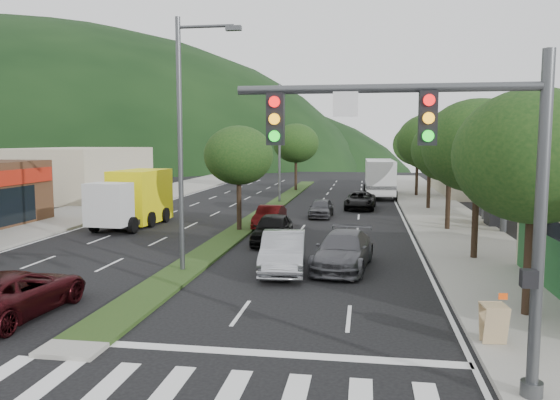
% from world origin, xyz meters
% --- Properties ---
extents(ground, '(160.00, 160.00, 0.00)m').
position_xyz_m(ground, '(0.00, 0.00, 0.00)').
color(ground, black).
rests_on(ground, ground).
extents(sidewalk_right, '(5.00, 90.00, 0.15)m').
position_xyz_m(sidewalk_right, '(12.50, 25.00, 0.07)').
color(sidewalk_right, gray).
rests_on(sidewalk_right, ground).
extents(sidewalk_left, '(6.00, 90.00, 0.15)m').
position_xyz_m(sidewalk_left, '(-13.00, 25.00, 0.07)').
color(sidewalk_left, gray).
rests_on(sidewalk_left, ground).
extents(median, '(1.60, 56.00, 0.12)m').
position_xyz_m(median, '(0.00, 28.00, 0.06)').
color(median, '#213B15').
rests_on(median, ground).
extents(crosswalk, '(19.00, 2.20, 0.01)m').
position_xyz_m(crosswalk, '(0.00, -2.00, 0.01)').
color(crosswalk, silver).
rests_on(crosswalk, ground).
extents(traffic_signal, '(6.12, 0.40, 7.00)m').
position_xyz_m(traffic_signal, '(9.03, -1.54, 4.65)').
color(traffic_signal, '#47494C').
rests_on(traffic_signal, ground).
extents(bldg_left_far, '(9.00, 14.00, 4.60)m').
position_xyz_m(bldg_left_far, '(-19.00, 34.00, 2.30)').
color(bldg_left_far, '#B8AA92').
rests_on(bldg_left_far, ground).
extents(bldg_right_far, '(10.00, 16.00, 5.20)m').
position_xyz_m(bldg_right_far, '(19.50, 44.00, 2.60)').
color(bldg_right_far, '#B8AA92').
rests_on(bldg_right_far, ground).
extents(hill_far, '(176.00, 132.00, 82.00)m').
position_xyz_m(hill_far, '(-80.00, 110.00, 0.00)').
color(hill_far, black).
rests_on(hill_far, ground).
extents(tree_r_a, '(4.60, 4.60, 6.63)m').
position_xyz_m(tree_r_a, '(12.00, 4.00, 4.82)').
color(tree_r_a, black).
rests_on(tree_r_a, sidewalk_right).
extents(tree_r_b, '(4.80, 4.80, 6.94)m').
position_xyz_m(tree_r_b, '(12.00, 12.00, 5.04)').
color(tree_r_b, black).
rests_on(tree_r_b, sidewalk_right).
extents(tree_r_c, '(4.40, 4.40, 6.48)m').
position_xyz_m(tree_r_c, '(12.00, 20.00, 4.75)').
color(tree_r_c, black).
rests_on(tree_r_c, sidewalk_right).
extents(tree_r_d, '(5.00, 5.00, 7.17)m').
position_xyz_m(tree_r_d, '(12.00, 30.00, 5.18)').
color(tree_r_d, black).
rests_on(tree_r_d, sidewalk_right).
extents(tree_r_e, '(4.60, 4.60, 6.71)m').
position_xyz_m(tree_r_e, '(12.00, 40.00, 4.89)').
color(tree_r_e, black).
rests_on(tree_r_e, sidewalk_right).
extents(tree_med_near, '(4.00, 4.00, 6.02)m').
position_xyz_m(tree_med_near, '(0.00, 18.00, 4.43)').
color(tree_med_near, black).
rests_on(tree_med_near, median).
extents(tree_med_far, '(4.80, 4.80, 6.94)m').
position_xyz_m(tree_med_far, '(0.00, 44.00, 5.01)').
color(tree_med_far, black).
rests_on(tree_med_far, median).
extents(streetlight_near, '(2.60, 0.25, 10.00)m').
position_xyz_m(streetlight_near, '(0.21, 8.00, 5.58)').
color(streetlight_near, '#47494C').
rests_on(streetlight_near, ground).
extents(streetlight_mid, '(2.60, 0.25, 10.00)m').
position_xyz_m(streetlight_mid, '(0.21, 33.00, 5.58)').
color(streetlight_mid, '#47494C').
rests_on(streetlight_mid, ground).
extents(sedan_silver, '(2.13, 4.99, 1.60)m').
position_xyz_m(sedan_silver, '(4.00, 8.74, 0.80)').
color(sedan_silver, '#9EA0A5').
rests_on(sedan_silver, ground).
extents(suv_maroon, '(2.59, 5.10, 1.38)m').
position_xyz_m(suv_maroon, '(-3.17, 2.00, 0.69)').
color(suv_maroon, '#340B0F').
rests_on(suv_maroon, ground).
extents(car_queue_a, '(1.85, 4.49, 1.52)m').
position_xyz_m(car_queue_a, '(2.54, 14.67, 0.76)').
color(car_queue_a, black).
rests_on(car_queue_a, ground).
extents(car_queue_b, '(2.71, 5.39, 1.50)m').
position_xyz_m(car_queue_b, '(6.37, 9.67, 0.75)').
color(car_queue_b, '#515056').
rests_on(car_queue_b, ground).
extents(car_queue_c, '(1.54, 4.08, 1.33)m').
position_xyz_m(car_queue_c, '(1.50, 19.67, 0.67)').
color(car_queue_c, '#4A0C0C').
rests_on(car_queue_c, ground).
extents(car_queue_d, '(2.50, 4.93, 1.34)m').
position_xyz_m(car_queue_d, '(6.87, 29.67, 0.67)').
color(car_queue_d, black).
rests_on(car_queue_d, ground).
extents(car_queue_e, '(1.64, 3.81, 1.28)m').
position_xyz_m(car_queue_e, '(4.24, 24.67, 0.64)').
color(car_queue_e, '#444449').
rests_on(car_queue_e, ground).
extents(box_truck, '(3.07, 7.09, 3.43)m').
position_xyz_m(box_truck, '(-6.90, 19.09, 1.62)').
color(box_truck, silver).
rests_on(box_truck, ground).
extents(motorhome, '(2.99, 9.07, 3.46)m').
position_xyz_m(motorhome, '(8.54, 39.29, 1.84)').
color(motorhome, silver).
rests_on(motorhome, ground).
extents(a_frame_sign, '(0.67, 0.74, 1.35)m').
position_xyz_m(a_frame_sign, '(10.50, 1.43, 0.75)').
color(a_frame_sign, tan).
rests_on(a_frame_sign, sidewalk_right).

